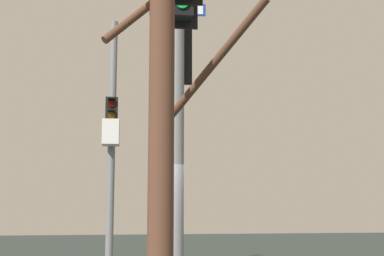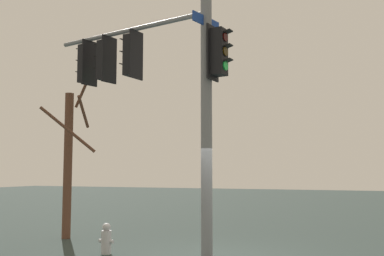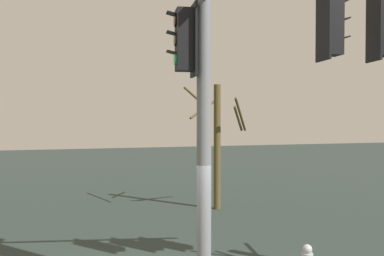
% 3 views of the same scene
% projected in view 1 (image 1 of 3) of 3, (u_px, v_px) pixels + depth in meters
% --- Properties ---
extents(main_signal_pole_assembly, '(5.58, 3.94, 9.65)m').
position_uv_depth(main_signal_pole_assembly, '(185.00, 8.00, 9.82)').
color(main_signal_pole_assembly, slate).
rests_on(main_signal_pole_assembly, ground).
extents(secondary_pole_assembly, '(0.85, 0.57, 7.43)m').
position_uv_depth(secondary_pole_assembly, '(111.00, 135.00, 16.44)').
color(secondary_pole_assembly, slate).
rests_on(secondary_pole_assembly, ground).
extents(bare_tree_across_street, '(1.36, 1.77, 4.94)m').
position_uv_depth(bare_tree_across_street, '(162.00, 135.00, 5.53)').
color(bare_tree_across_street, brown).
rests_on(bare_tree_across_street, ground).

